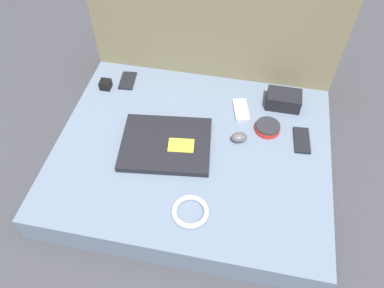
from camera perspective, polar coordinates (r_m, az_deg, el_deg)
The scene contains 12 objects.
ground_plane at distance 1.43m, azimuth 0.00°, elevation -3.37°, with size 8.00×8.00×0.00m, color #38383D.
couch_seat at distance 1.38m, azimuth 0.00°, elevation -2.00°, with size 0.98×0.79×0.11m.
couch_backrest at distance 1.60m, azimuth 3.65°, elevation 16.98°, with size 0.98×0.20×0.55m.
laptop at distance 1.34m, azimuth -3.96°, elevation 0.01°, with size 0.35×0.29×0.03m.
computer_mouse at distance 1.36m, azimuth 7.17°, elevation 1.01°, with size 0.07×0.06×0.03m.
speaker_puck at distance 1.41m, azimuth 11.44°, elevation 2.47°, with size 0.09×0.09×0.03m.
phone_silver at distance 1.41m, azimuth 16.38°, elevation 0.55°, with size 0.06×0.12×0.01m.
phone_black at distance 1.47m, azimuth 7.47°, elevation 5.15°, with size 0.08×0.12×0.01m.
phone_small at distance 1.60m, azimuth -9.78°, elevation 9.50°, with size 0.07×0.11×0.01m.
camera_pouch at distance 1.50m, azimuth 13.78°, elevation 6.57°, with size 0.13×0.09×0.06m.
charger_brick at distance 1.58m, azimuth -13.04°, elevation 8.82°, with size 0.04×0.04×0.04m.
cable_coil at distance 1.19m, azimuth -0.27°, elevation -10.21°, with size 0.12×0.12×0.02m.
Camera 1 is at (0.16, -0.82, 1.16)m, focal length 35.00 mm.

